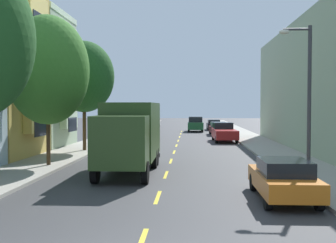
{
  "coord_description": "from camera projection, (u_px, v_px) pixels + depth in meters",
  "views": [
    {
      "loc": [
        1.17,
        -7.93,
        3.25
      ],
      "look_at": [
        -0.23,
        18.21,
        2.32
      ],
      "focal_mm": 45.03,
      "sensor_mm": 36.0,
      "label": 1
    }
  ],
  "objects": [
    {
      "name": "ground_plane",
      "position": [
        178.0,
        142.0,
        38.03
      ],
      "size": [
        160.0,
        160.0,
        0.0
      ],
      "primitive_type": "plane",
      "color": "#38383A"
    },
    {
      "name": "sidewalk_left",
      "position": [
        95.0,
        143.0,
        36.42
      ],
      "size": [
        3.2,
        120.0,
        0.14
      ],
      "primitive_type": "cube",
      "color": "#A39E93",
      "rests_on": "ground_plane"
    },
    {
      "name": "sidewalk_right",
      "position": [
        261.0,
        144.0,
        35.65
      ],
      "size": [
        3.2,
        120.0,
        0.14
      ],
      "primitive_type": "cube",
      "color": "#A39E93",
      "rests_on": "ground_plane"
    },
    {
      "name": "lane_centerline_dashes",
      "position": [
        175.0,
        148.0,
        32.55
      ],
      "size": [
        0.14,
        47.2,
        0.01
      ],
      "color": "yellow",
      "rests_on": "ground_plane"
    },
    {
      "name": "street_tree_second",
      "position": [
        48.0,
        70.0,
        22.27
      ],
      "size": [
        4.39,
        4.39,
        7.95
      ],
      "color": "#47331E",
      "rests_on": "sidewalk_left"
    },
    {
      "name": "street_tree_third",
      "position": [
        84.0,
        77.0,
        29.89
      ],
      "size": [
        4.29,
        4.29,
        7.77
      ],
      "color": "#47331E",
      "rests_on": "sidewalk_left"
    },
    {
      "name": "street_lamp",
      "position": [
        305.0,
        91.0,
        17.49
      ],
      "size": [
        1.35,
        0.28,
        6.46
      ],
      "color": "#38383D",
      "rests_on": "sidewalk_right"
    },
    {
      "name": "delivery_box_truck",
      "position": [
        131.0,
        133.0,
        20.86
      ],
      "size": [
        2.42,
        7.77,
        3.44
      ],
      "color": "#2D471E",
      "rests_on": "ground_plane"
    },
    {
      "name": "parked_wagon_white",
      "position": [
        153.0,
        123.0,
        62.82
      ],
      "size": [
        1.93,
        4.74,
        1.5
      ],
      "color": "silver",
      "rests_on": "ground_plane"
    },
    {
      "name": "parked_wagon_burgundy",
      "position": [
        218.0,
        128.0,
        47.92
      ],
      "size": [
        1.96,
        4.75,
        1.5
      ],
      "color": "maroon",
      "rests_on": "ground_plane"
    },
    {
      "name": "parked_sedan_orange",
      "position": [
        283.0,
        178.0,
        14.63
      ],
      "size": [
        1.81,
        4.5,
        1.43
      ],
      "color": "orange",
      "rests_on": "ground_plane"
    },
    {
      "name": "parked_suv_charcoal",
      "position": [
        139.0,
        128.0,
        44.21
      ],
      "size": [
        2.04,
        4.83,
        1.93
      ],
      "color": "#333338",
      "rests_on": "ground_plane"
    },
    {
      "name": "parked_hatchback_sky",
      "position": [
        119.0,
        139.0,
        32.66
      ],
      "size": [
        1.83,
        4.04,
        1.5
      ],
      "color": "#7A9EC6",
      "rests_on": "ground_plane"
    },
    {
      "name": "parked_sedan_black",
      "position": [
        214.0,
        125.0,
        58.27
      ],
      "size": [
        1.85,
        4.52,
        1.43
      ],
      "color": "black",
      "rests_on": "ground_plane"
    },
    {
      "name": "parked_pickup_red",
      "position": [
        224.0,
        133.0,
        39.07
      ],
      "size": [
        2.15,
        5.36,
        1.73
      ],
      "color": "#AD1E1E",
      "rests_on": "ground_plane"
    },
    {
      "name": "moving_forest_sedan",
      "position": [
        195.0,
        124.0,
        54.5
      ],
      "size": [
        1.95,
        4.8,
        1.93
      ],
      "color": "#194C28",
      "rests_on": "ground_plane"
    }
  ]
}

